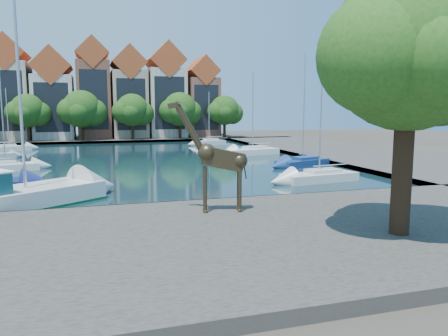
{
  "coord_description": "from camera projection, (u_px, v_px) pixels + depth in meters",
  "views": [
    {
      "loc": [
        -4.5,
        -23.68,
        5.65
      ],
      "look_at": [
        2.58,
        -0.23,
        2.28
      ],
      "focal_mm": 35.0,
      "sensor_mm": 36.0,
      "label": 1
    }
  ],
  "objects": [
    {
      "name": "townhouse_east_mid",
      "position": [
        166.0,
        94.0,
        78.94
      ],
      "size": [
        6.43,
        9.18,
        16.65
      ],
      "color": "beige",
      "rests_on": "far_quay"
    },
    {
      "name": "sailboat_right_a",
      "position": [
        319.0,
        175.0,
        33.33
      ],
      "size": [
        6.25,
        2.94,
        8.51
      ],
      "color": "beige",
      "rests_on": "water_basin"
    },
    {
      "name": "sailboat_right_c",
      "position": [
        252.0,
        150.0,
        52.59
      ],
      "size": [
        6.82,
        3.74,
        9.73
      ],
      "color": "silver",
      "rests_on": "water_basin"
    },
    {
      "name": "townhouse_east_inner",
      "position": [
        129.0,
        96.0,
        77.13
      ],
      "size": [
        5.94,
        9.18,
        15.79
      ],
      "color": "tan",
      "rests_on": "far_quay"
    },
    {
      "name": "sailboat_left_e",
      "position": [
        9.0,
        147.0,
        57.33
      ],
      "size": [
        5.4,
        3.26,
        8.17
      ],
      "color": "silver",
      "rests_on": "water_basin"
    },
    {
      "name": "sailboat_right_b",
      "position": [
        303.0,
        161.0,
        42.38
      ],
      "size": [
        6.07,
        3.93,
        10.83
      ],
      "color": "navy",
      "rests_on": "water_basin"
    },
    {
      "name": "far_tree_far_east",
      "position": [
        225.0,
        111.0,
        76.9
      ],
      "size": [
        6.76,
        5.2,
        7.36
      ],
      "color": "#332114",
      "rests_on": "far_quay"
    },
    {
      "name": "near_quay",
      "position": [
        211.0,
        241.0,
        17.85
      ],
      "size": [
        50.0,
        14.0,
        0.5
      ],
      "primitive_type": "cube",
      "color": "#48453E",
      "rests_on": "ground"
    },
    {
      "name": "water_basin",
      "position": [
        137.0,
        160.0,
        47.27
      ],
      "size": [
        38.0,
        50.0,
        0.08
      ],
      "primitive_type": "cube",
      "color": "black",
      "rests_on": "ground"
    },
    {
      "name": "sailboat_right_d",
      "position": [
        209.0,
        142.0,
        66.22
      ],
      "size": [
        5.25,
        2.8,
        7.99
      ],
      "color": "beige",
      "rests_on": "water_basin"
    },
    {
      "name": "townhouse_west_mid",
      "position": [
        11.0,
        92.0,
        71.62
      ],
      "size": [
        5.94,
        9.18,
        16.79
      ],
      "color": "#C3AE96",
      "rests_on": "far_quay"
    },
    {
      "name": "ground",
      "position": [
        179.0,
        209.0,
        24.52
      ],
      "size": [
        160.0,
        160.0,
        0.0
      ],
      "primitive_type": "plane",
      "color": "#38332B",
      "rests_on": "ground"
    },
    {
      "name": "right_quay",
      "position": [
        340.0,
        152.0,
        54.41
      ],
      "size": [
        14.0,
        52.0,
        0.5
      ],
      "primitive_type": "cube",
      "color": "#48453E",
      "rests_on": "ground"
    },
    {
      "name": "giraffe_statue",
      "position": [
        217.0,
        158.0,
        21.58
      ],
      "size": [
        3.81,
        1.07,
        5.46
      ],
      "color": "#362B1B",
      "rests_on": "near_quay"
    },
    {
      "name": "townhouse_east_end",
      "position": [
        200.0,
        100.0,
        80.94
      ],
      "size": [
        5.44,
        9.18,
        14.43
      ],
      "color": "brown",
      "rests_on": "far_quay"
    },
    {
      "name": "far_quay",
      "position": [
        119.0,
        139.0,
        77.59
      ],
      "size": [
        60.0,
        16.0,
        0.5
      ],
      "primitive_type": "cube",
      "color": "#48453E",
      "rests_on": "ground"
    },
    {
      "name": "townhouse_west_inner",
      "position": [
        54.0,
        98.0,
        73.6
      ],
      "size": [
        6.43,
        9.18,
        15.15
      ],
      "color": "beige",
      "rests_on": "far_quay"
    },
    {
      "name": "far_tree_east",
      "position": [
        180.0,
        110.0,
        74.58
      ],
      "size": [
        7.54,
        5.8,
        7.84
      ],
      "color": "#332114",
      "rests_on": "far_quay"
    },
    {
      "name": "sailboat_left_c",
      "position": [
        6.0,
        166.0,
        38.84
      ],
      "size": [
        5.71,
        3.21,
        9.89
      ],
      "color": "silver",
      "rests_on": "water_basin"
    },
    {
      "name": "far_tree_mid_west",
      "position": [
        82.0,
        110.0,
        69.99
      ],
      "size": [
        7.8,
        6.0,
        8.0
      ],
      "color": "#332114",
      "rests_on": "far_quay"
    },
    {
      "name": "far_tree_west",
      "position": [
        28.0,
        112.0,
        67.73
      ],
      "size": [
        6.76,
        5.2,
        7.36
      ],
      "color": "#332114",
      "rests_on": "far_quay"
    },
    {
      "name": "plane_tree",
      "position": [
        411.0,
        56.0,
        17.12
      ],
      "size": [
        8.32,
        6.4,
        10.62
      ],
      "color": "#332114",
      "rests_on": "near_quay"
    },
    {
      "name": "far_tree_mid_east",
      "position": [
        133.0,
        111.0,
        72.3
      ],
      "size": [
        7.02,
        5.4,
        7.52
      ],
      "color": "#332114",
      "rests_on": "far_quay"
    },
    {
      "name": "townhouse_center",
      "position": [
        94.0,
        92.0,
        75.32
      ],
      "size": [
        5.44,
        9.18,
        16.93
      ],
      "color": "brown",
      "rests_on": "far_quay"
    }
  ]
}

